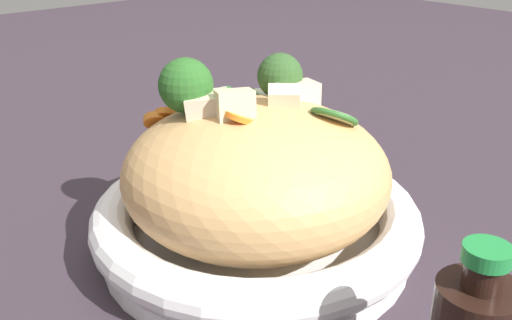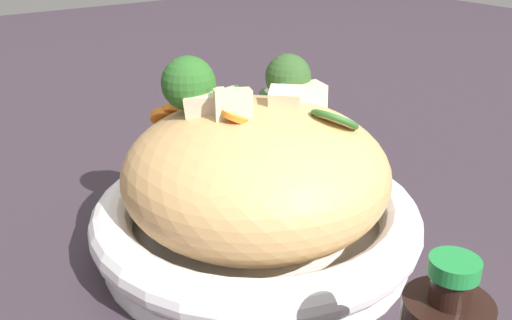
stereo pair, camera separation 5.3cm
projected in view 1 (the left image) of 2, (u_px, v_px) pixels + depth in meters
ground_plane at (256, 248)px, 0.57m from camera, size 3.00×3.00×0.00m
serving_bowl at (256, 222)px, 0.56m from camera, size 0.31×0.31×0.06m
noodle_heap at (256, 173)px, 0.54m from camera, size 0.25×0.25×0.13m
broccoli_florets at (219, 84)px, 0.54m from camera, size 0.17×0.08×0.06m
carrot_coins at (197, 115)px, 0.54m from camera, size 0.10×0.14×0.05m
zucchini_slices at (277, 102)px, 0.57m from camera, size 0.12×0.17×0.04m
chicken_chunks at (253, 103)px, 0.52m from camera, size 0.15×0.08×0.04m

